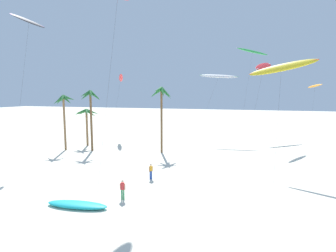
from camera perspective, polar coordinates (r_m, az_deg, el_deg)
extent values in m
cylinder|color=olive|center=(47.82, -17.04, -0.42)|extent=(0.36, 0.36, 6.17)
cone|color=#23662D|center=(46.93, -16.27, 2.64)|extent=(2.26, 0.84, 1.51)
cone|color=#23662D|center=(47.72, -15.93, 2.89)|extent=(2.05, 1.93, 1.26)
cone|color=#23662D|center=(48.48, -16.65, 2.85)|extent=(0.91, 2.30, 1.37)
cone|color=#23662D|center=(48.37, -17.90, 2.81)|extent=(2.31, 1.22, 1.35)
cone|color=#23662D|center=(47.84, -18.34, 2.75)|extent=(2.30, 1.29, 1.34)
cone|color=#23662D|center=(46.91, -18.21, 2.93)|extent=(1.23, 2.32, 0.97)
cone|color=#23662D|center=(46.52, -17.09, 2.80)|extent=(1.82, 2.14, 1.18)
cylinder|color=olive|center=(45.19, -21.38, 0.51)|extent=(0.33, 0.33, 8.57)
cone|color=#23662D|center=(44.41, -20.90, 5.25)|extent=(1.91, 0.78, 1.57)
cone|color=#23662D|center=(45.26, -20.53, 5.62)|extent=(1.51, 1.97, 1.13)
cone|color=#23662D|center=(45.80, -21.30, 5.55)|extent=(1.28, 2.03, 1.20)
cone|color=#23662D|center=(45.45, -22.24, 5.14)|extent=(1.83, 0.70, 1.66)
cone|color=#23662D|center=(44.75, -22.51, 5.16)|extent=(1.50, 1.83, 1.60)
cone|color=#23662D|center=(44.12, -21.83, 5.40)|extent=(1.38, 1.99, 1.32)
cylinder|color=brown|center=(43.19, -16.19, 0.93)|extent=(0.34, 0.34, 9.29)
cone|color=#23662D|center=(42.42, -15.49, 6.41)|extent=(2.06, 0.78, 1.54)
cone|color=#23662D|center=(43.17, -15.40, 6.24)|extent=(1.66, 1.79, 1.76)
cone|color=#23662D|center=(43.69, -16.34, 6.16)|extent=(1.45, 1.85, 1.82)
cone|color=#23662D|center=(43.53, -17.39, 6.57)|extent=(2.11, 0.65, 1.27)
cone|color=#23662D|center=(42.57, -17.32, 6.25)|extent=(1.37, 1.99, 1.67)
cone|color=#23662D|center=(42.07, -16.28, 6.48)|extent=(1.71, 1.96, 1.42)
cylinder|color=brown|center=(40.16, -1.40, 1.10)|extent=(0.32, 0.32, 9.76)
cone|color=#287533|center=(39.64, -0.41, 7.01)|extent=(1.95, 0.73, 1.88)
cone|color=#287533|center=(40.41, -0.39, 7.17)|extent=(1.71, 1.94, 1.70)
cone|color=#287533|center=(40.96, -1.25, 7.67)|extent=(1.01, 2.26, 1.08)
cone|color=#287533|center=(40.58, -2.34, 7.28)|extent=(2.14, 1.41, 1.57)
cone|color=#287533|center=(39.80, -2.60, 7.12)|extent=(2.02, 1.47, 1.76)
cone|color=#287533|center=(39.04, -2.15, 7.77)|extent=(0.92, 2.25, 0.99)
cone|color=#287533|center=(39.08, -1.18, 7.24)|extent=(1.51, 2.08, 1.64)
ellipsoid|color=green|center=(62.87, 17.75, 15.04)|extent=(7.13, 5.42, 2.04)
ellipsoid|color=white|center=(62.88, 17.75, 15.08)|extent=(6.90, 4.89, 1.58)
cylinder|color=#4C4C51|center=(58.76, 16.48, 6.73)|extent=(1.96, 6.90, 18.06)
ellipsoid|color=white|center=(52.61, 10.88, 10.49)|extent=(7.36, 1.72, 1.24)
ellipsoid|color=green|center=(52.61, 10.88, 10.53)|extent=(7.46, 1.18, 0.79)
cylinder|color=#4C4C51|center=(50.91, 8.29, 3.67)|extent=(3.91, 3.94, 12.25)
ellipsoid|color=black|center=(41.25, -27.75, 19.33)|extent=(3.36, 8.09, 1.43)
ellipsoid|color=purple|center=(41.26, -27.75, 19.37)|extent=(2.59, 7.99, 0.84)
cylinder|color=#4C4C51|center=(37.57, -29.03, 6.35)|extent=(1.77, 5.63, 18.31)
ellipsoid|color=red|center=(49.91, 19.90, 11.94)|extent=(3.82, 6.81, 2.70)
ellipsoid|color=white|center=(49.92, 19.90, 11.98)|extent=(2.97, 6.74, 2.01)
cylinder|color=#4C4C51|center=(48.58, 18.35, 4.03)|extent=(2.17, 2.30, 13.59)
cylinder|color=#4C4C51|center=(26.14, -12.72, 8.11)|extent=(0.38, 5.58, 19.18)
ellipsoid|color=red|center=(54.75, -10.11, 10.15)|extent=(3.36, 4.76, 1.89)
ellipsoid|color=yellow|center=(54.75, -10.11, 10.18)|extent=(2.95, 4.67, 1.41)
cylinder|color=#4C4C51|center=(51.79, -11.12, 3.57)|extent=(0.90, 6.24, 12.07)
ellipsoid|color=yellow|center=(34.49, 23.24, 11.47)|extent=(7.44, 3.70, 2.39)
ellipsoid|color=red|center=(34.49, 23.25, 11.53)|extent=(7.47, 3.21, 1.71)
cylinder|color=#4C4C51|center=(31.01, 22.55, 0.84)|extent=(0.89, 6.95, 11.94)
ellipsoid|color=orange|center=(56.02, 29.08, 7.57)|extent=(2.27, 5.46, 1.09)
ellipsoid|color=blue|center=(56.02, 29.08, 7.61)|extent=(1.52, 5.39, 0.77)
cylinder|color=#4C4C51|center=(52.09, 28.64, 1.91)|extent=(1.82, 7.93, 10.34)
ellipsoid|color=#19B2B7|center=(23.15, -18.99, -15.72)|extent=(5.20, 1.90, 0.41)
ellipsoid|color=purple|center=(23.14, -18.99, -15.68)|extent=(2.40, 1.41, 0.25)
cylinder|color=#284CA3|center=(28.38, -3.86, -10.55)|extent=(0.14, 0.14, 0.90)
cylinder|color=#284CA3|center=(28.46, -3.57, -10.49)|extent=(0.14, 0.14, 0.90)
cube|color=orange|center=(28.21, -3.73, -9.13)|extent=(0.34, 0.36, 0.53)
cylinder|color=beige|center=(28.11, -4.09, -9.28)|extent=(0.09, 0.09, 0.56)
cylinder|color=beige|center=(28.34, -3.37, -9.14)|extent=(0.09, 0.09, 0.56)
sphere|color=beige|center=(28.11, -3.73, -8.34)|extent=(0.21, 0.21, 0.21)
cylinder|color=#338E56|center=(23.57, -9.53, -14.38)|extent=(0.14, 0.14, 0.89)
cylinder|color=#338E56|center=(23.62, -9.92, -14.34)|extent=(0.14, 0.14, 0.89)
cube|color=red|center=(23.33, -9.76, -12.65)|extent=(0.32, 0.24, 0.61)
cylinder|color=beige|center=(23.28, -9.26, -12.79)|extent=(0.09, 0.09, 0.56)
cylinder|color=beige|center=(23.42, -10.25, -12.69)|extent=(0.09, 0.09, 0.56)
sphere|color=beige|center=(23.19, -9.78, -11.62)|extent=(0.21, 0.21, 0.21)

